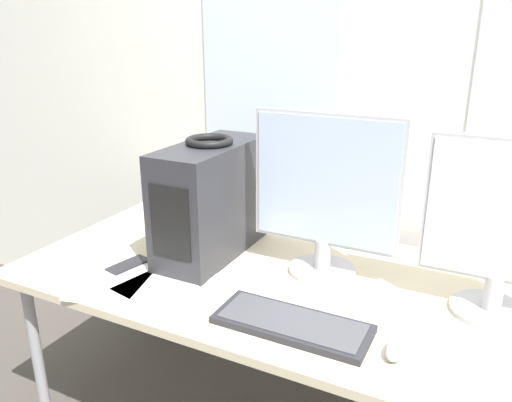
% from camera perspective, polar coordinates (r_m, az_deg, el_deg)
% --- Properties ---
extents(wall_back, '(8.00, 0.07, 2.70)m').
position_cam_1_polar(wall_back, '(2.00, 16.59, 14.17)').
color(wall_back, silver).
rests_on(wall_back, ground_plane).
extents(desk, '(2.27, 0.89, 0.71)m').
position_cam_1_polar(desk, '(1.66, 10.46, -11.25)').
color(desk, beige).
rests_on(desk, ground_plane).
extents(pc_tower, '(0.21, 0.50, 0.41)m').
position_cam_1_polar(pc_tower, '(1.81, -5.16, 0.11)').
color(pc_tower, '#2D2D33').
rests_on(pc_tower, desk).
extents(headphones, '(0.17, 0.17, 0.03)m').
position_cam_1_polar(headphones, '(1.75, -5.35, 6.87)').
color(headphones, black).
rests_on(headphones, pc_tower).
extents(monitor_main, '(0.49, 0.23, 0.55)m').
position_cam_1_polar(monitor_main, '(1.63, 7.94, 0.86)').
color(monitor_main, '#B7B7BC').
rests_on(monitor_main, desk).
extents(monitor_right_near, '(0.44, 0.23, 0.52)m').
position_cam_1_polar(monitor_right_near, '(1.54, 26.52, -2.89)').
color(monitor_right_near, '#B7B7BC').
rests_on(monitor_right_near, desk).
extents(keyboard, '(0.44, 0.17, 0.02)m').
position_cam_1_polar(keyboard, '(1.43, 4.16, -13.83)').
color(keyboard, '#28282D').
rests_on(keyboard, desk).
extents(mouse, '(0.05, 0.10, 0.04)m').
position_cam_1_polar(mouse, '(1.37, 15.67, -16.02)').
color(mouse, '#B2B2B7').
rests_on(mouse, desk).
extents(cell_phone, '(0.09, 0.16, 0.01)m').
position_cam_1_polar(cell_phone, '(1.82, -14.40, -7.08)').
color(cell_phone, '#232328').
rests_on(cell_phone, desk).
extents(paper_sheet_left, '(0.27, 0.33, 0.00)m').
position_cam_1_polar(paper_sheet_left, '(1.69, -10.25, -9.06)').
color(paper_sheet_left, white).
rests_on(paper_sheet_left, desk).
extents(paper_sheet_front, '(0.28, 0.34, 0.00)m').
position_cam_1_polar(paper_sheet_front, '(1.73, -15.99, -8.83)').
color(paper_sheet_front, white).
rests_on(paper_sheet_front, desk).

